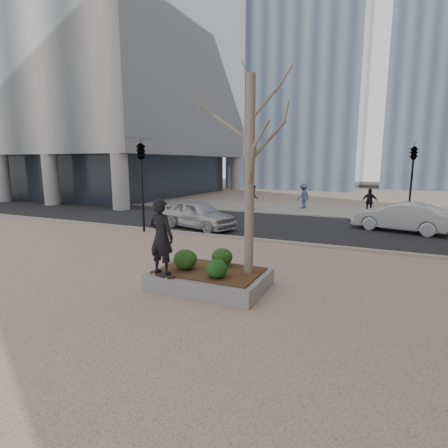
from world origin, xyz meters
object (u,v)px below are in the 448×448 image
at_px(police_car, 198,214).
at_px(planter, 210,279).
at_px(skateboard, 162,275).
at_px(skateboarder, 161,237).

bearing_deg(police_car, planter, -132.76).
distance_m(skateboard, skateboarder, 1.01).
relative_size(planter, police_car, 0.71).
xyz_separation_m(planter, skateboarder, (-0.94, -0.88, 1.28)).
bearing_deg(police_car, skateboarder, -140.79).
bearing_deg(planter, police_car, 120.91).
height_order(planter, skateboard, skateboard).
bearing_deg(skateboard, planter, 60.71).
xyz_separation_m(skateboarder, police_car, (-3.49, 8.28, -0.76)).
bearing_deg(planter, skateboarder, -136.79).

